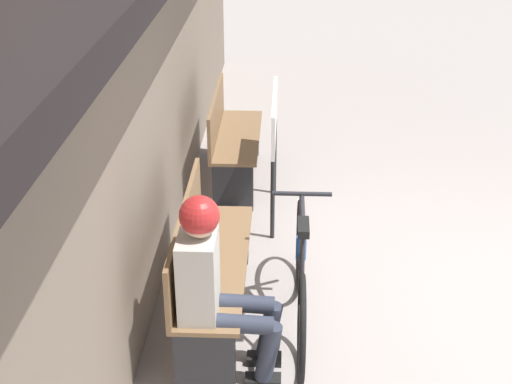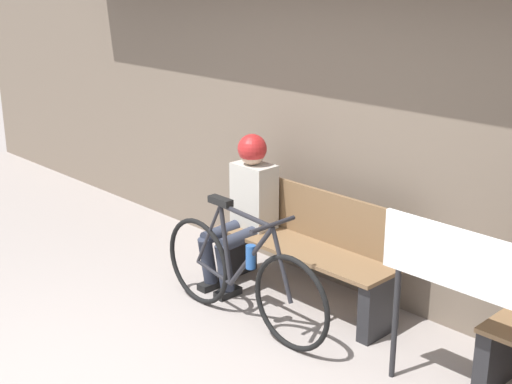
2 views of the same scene
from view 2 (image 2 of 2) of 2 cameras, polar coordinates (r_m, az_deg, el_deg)
The scene contains 5 objects.
storefront_wall at distance 5.36m, azimuth 8.25°, elevation 8.86°, with size 12.00×0.56×3.20m.
park_bench_near at distance 5.43m, azimuth 4.09°, elevation -4.77°, with size 1.55×0.42×0.86m.
bicycle at distance 5.07m, azimuth -1.17°, elevation -6.70°, with size 1.64×0.40×0.91m.
person_seated at distance 5.62m, azimuth -0.84°, elevation -0.62°, with size 0.34×0.61×1.22m.
signboard at distance 4.14m, azimuth 16.12°, elevation -6.36°, with size 1.03×0.04×1.09m.
Camera 2 is at (3.24, -1.82, 2.48)m, focal length 50.00 mm.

